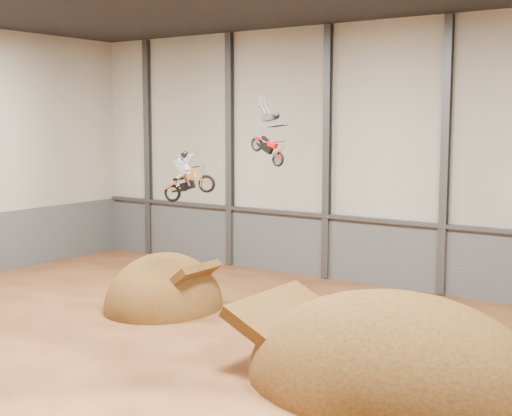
% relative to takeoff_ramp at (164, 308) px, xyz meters
% --- Properties ---
extents(floor, '(40.00, 40.00, 0.00)m').
position_rel_takeoff_ramp_xyz_m(floor, '(6.57, -4.92, 0.00)').
color(floor, '#532C16').
rests_on(floor, ground).
extents(back_wall, '(40.00, 0.10, 14.00)m').
position_rel_takeoff_ramp_xyz_m(back_wall, '(6.57, 10.08, 7.00)').
color(back_wall, '#BAB6A5').
rests_on(back_wall, ground).
extents(lower_band_back, '(39.80, 0.18, 3.50)m').
position_rel_takeoff_ramp_xyz_m(lower_band_back, '(6.57, 9.98, 1.75)').
color(lower_band_back, '#55585D').
rests_on(lower_band_back, ground).
extents(steel_rail, '(39.80, 0.35, 0.20)m').
position_rel_takeoff_ramp_xyz_m(steel_rail, '(6.57, 9.83, 3.55)').
color(steel_rail, '#47494F').
rests_on(steel_rail, lower_band_back).
extents(steel_column_0, '(0.40, 0.36, 13.90)m').
position_rel_takeoff_ramp_xyz_m(steel_column_0, '(-10.10, 9.88, 7.00)').
color(steel_column_0, '#47494F').
rests_on(steel_column_0, ground).
extents(steel_column_1, '(0.40, 0.36, 13.90)m').
position_rel_takeoff_ramp_xyz_m(steel_column_1, '(-3.43, 9.88, 7.00)').
color(steel_column_1, '#47494F').
rests_on(steel_column_1, ground).
extents(steel_column_2, '(0.40, 0.36, 13.90)m').
position_rel_takeoff_ramp_xyz_m(steel_column_2, '(3.24, 9.88, 7.00)').
color(steel_column_2, '#47494F').
rests_on(steel_column_2, ground).
extents(steel_column_3, '(0.40, 0.36, 13.90)m').
position_rel_takeoff_ramp_xyz_m(steel_column_3, '(9.90, 9.88, 7.00)').
color(steel_column_3, '#47494F').
rests_on(steel_column_3, ground).
extents(takeoff_ramp, '(5.25, 6.06, 5.25)m').
position_rel_takeoff_ramp_xyz_m(takeoff_ramp, '(0.00, 0.00, 0.00)').
color(takeoff_ramp, '#432910').
rests_on(takeoff_ramp, ground).
extents(landing_ramp, '(10.28, 9.10, 5.93)m').
position_rel_takeoff_ramp_xyz_m(landing_ramp, '(12.73, -2.63, 0.00)').
color(landing_ramp, '#432910').
rests_on(landing_ramp, ground).
extents(fmx_rider_a, '(2.98, 1.70, 2.69)m').
position_rel_takeoff_ramp_xyz_m(fmx_rider_a, '(3.01, -1.51, 6.66)').
color(fmx_rider_a, orange).
extents(fmx_rider_b, '(3.37, 1.28, 3.12)m').
position_rel_takeoff_ramp_xyz_m(fmx_rider_b, '(5.80, -0.11, 8.37)').
color(fmx_rider_b, '#C10609').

